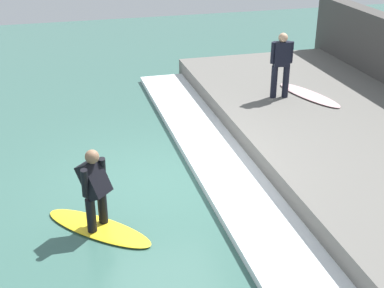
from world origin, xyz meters
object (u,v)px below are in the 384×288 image
Objects in this scene: surfboard_waiting_near at (309,95)px; surfer_waiting_near at (281,62)px; surfer_riding at (95,185)px; surfboard_riding at (98,228)px.

surfer_waiting_near is at bearing 170.82° from surfboard_waiting_near.
surfboard_waiting_near is at bearing 33.50° from surfer_riding.
surfer_waiting_near is (4.58, 3.61, 0.52)m from surfer_riding.
surfer_riding is (-0.00, -0.00, 0.76)m from surfboard_riding.
surfboard_riding is 0.76m from surfer_riding.
surfer_riding is 0.66× the size of surfboard_waiting_near.
surfer_riding is 6.35m from surfboard_waiting_near.
surfboard_riding is 5.97m from surfer_waiting_near.
surfer_waiting_near is 0.76× the size of surfboard_waiting_near.
surfer_waiting_near is 1.08m from surfboard_waiting_near.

